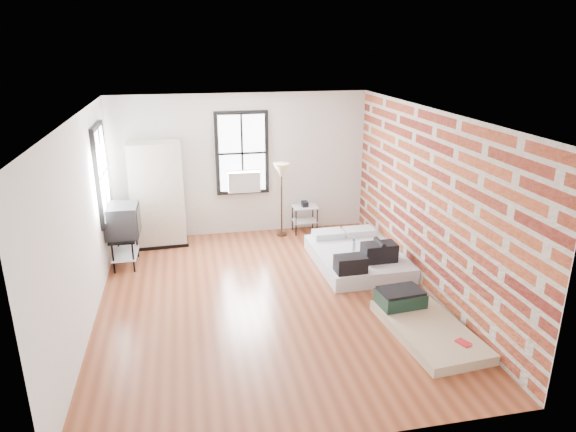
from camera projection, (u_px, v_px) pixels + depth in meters
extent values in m
plane|color=brown|center=(268.00, 300.00, 7.80)|extent=(6.00, 6.00, 0.00)
cube|color=silver|center=(242.00, 165.00, 10.12)|extent=(5.00, 0.01, 2.80)
cube|color=silver|center=(321.00, 318.00, 4.57)|extent=(5.00, 0.01, 2.80)
cube|color=silver|center=(83.00, 225.00, 6.87)|extent=(0.01, 6.00, 2.80)
cube|color=#9D4525|center=(428.00, 202.00, 7.82)|extent=(0.02, 6.00, 2.80)
cube|color=white|center=(265.00, 114.00, 6.89)|extent=(5.00, 6.00, 0.01)
cube|color=white|center=(242.00, 153.00, 10.00)|extent=(0.90, 0.02, 1.50)
cube|color=black|center=(217.00, 154.00, 9.92)|extent=(0.07, 0.08, 1.64)
cube|color=black|center=(266.00, 152.00, 10.11)|extent=(0.07, 0.08, 1.64)
cube|color=black|center=(241.00, 112.00, 9.76)|extent=(0.90, 0.08, 0.07)
cube|color=black|center=(243.00, 192.00, 10.27)|extent=(0.90, 0.08, 0.07)
cube|color=black|center=(242.00, 153.00, 9.99)|extent=(0.04, 0.02, 1.50)
cube|color=black|center=(242.00, 153.00, 9.99)|extent=(0.90, 0.02, 0.04)
cube|color=beige|center=(244.00, 181.00, 10.06)|extent=(0.62, 0.30, 0.40)
cube|color=white|center=(103.00, 174.00, 8.47)|extent=(0.02, 0.90, 1.50)
cube|color=black|center=(97.00, 181.00, 8.01)|extent=(0.08, 0.07, 1.64)
cube|color=black|center=(105.00, 167.00, 8.91)|extent=(0.08, 0.07, 1.64)
cube|color=black|center=(96.00, 126.00, 8.21)|extent=(0.08, 0.90, 0.07)
cube|color=black|center=(107.00, 219.00, 8.72)|extent=(0.08, 0.90, 0.07)
cube|color=black|center=(103.00, 174.00, 8.47)|extent=(0.02, 0.04, 1.50)
cube|color=black|center=(103.00, 174.00, 8.47)|extent=(0.02, 0.90, 0.04)
cube|color=white|center=(357.00, 258.00, 8.99)|extent=(1.47, 1.96, 0.25)
cube|color=white|center=(328.00, 234.00, 9.56)|extent=(0.57, 0.37, 0.12)
cube|color=white|center=(359.00, 231.00, 9.69)|extent=(0.57, 0.37, 0.12)
cube|color=black|center=(379.00, 252.00, 8.52)|extent=(0.57, 0.34, 0.30)
cylinder|color=black|center=(380.00, 242.00, 8.46)|extent=(0.09, 0.36, 0.08)
cube|color=black|center=(351.00, 264.00, 8.12)|extent=(0.49, 0.32, 0.26)
cylinder|color=silver|center=(353.00, 247.00, 8.84)|extent=(0.07, 0.07, 0.22)
cylinder|color=#1943B4|center=(354.00, 240.00, 8.80)|extent=(0.04, 0.04, 0.03)
cube|color=#C8B291|center=(429.00, 330.00, 6.86)|extent=(1.06, 1.80, 0.14)
cube|color=#163227|center=(400.00, 298.00, 7.36)|extent=(0.67, 0.51, 0.20)
cube|color=black|center=(401.00, 291.00, 7.32)|extent=(0.63, 0.47, 0.04)
cube|color=red|center=(463.00, 343.00, 6.43)|extent=(0.18, 0.21, 0.02)
cube|color=black|center=(162.00, 242.00, 9.93)|extent=(1.03, 0.62, 0.06)
cube|color=beige|center=(157.00, 193.00, 9.61)|extent=(0.98, 0.57, 1.93)
cylinder|color=black|center=(296.00, 223.00, 10.26)|extent=(0.02, 0.02, 0.55)
cylinder|color=black|center=(317.00, 221.00, 10.35)|extent=(0.02, 0.02, 0.55)
cylinder|color=black|center=(292.00, 218.00, 10.57)|extent=(0.02, 0.02, 0.55)
cylinder|color=black|center=(313.00, 216.00, 10.66)|extent=(0.02, 0.02, 0.55)
cube|color=silver|center=(305.00, 207.00, 10.37)|extent=(0.50, 0.40, 0.02)
cube|color=silver|center=(305.00, 221.00, 10.47)|extent=(0.48, 0.38, 0.02)
cube|color=black|center=(305.00, 204.00, 10.35)|extent=(0.12, 0.18, 0.10)
cylinder|color=#311F10|center=(282.00, 234.00, 10.39)|extent=(0.21, 0.21, 0.03)
cylinder|color=#311F10|center=(282.00, 204.00, 10.18)|extent=(0.03, 0.03, 1.28)
cone|color=tan|center=(281.00, 170.00, 9.96)|extent=(0.32, 0.32, 0.28)
cylinder|color=black|center=(113.00, 259.00, 8.60)|extent=(0.03, 0.03, 0.54)
cylinder|color=black|center=(133.00, 257.00, 8.66)|extent=(0.03, 0.03, 0.54)
cylinder|color=black|center=(118.00, 244.00, 9.21)|extent=(0.03, 0.03, 0.54)
cylinder|color=black|center=(137.00, 243.00, 9.26)|extent=(0.03, 0.03, 0.54)
cube|color=black|center=(124.00, 236.00, 8.84)|extent=(0.45, 0.79, 0.03)
cube|color=silver|center=(126.00, 253.00, 8.95)|extent=(0.43, 0.77, 0.02)
cube|color=black|center=(122.00, 220.00, 8.75)|extent=(0.56, 0.64, 0.54)
cube|color=black|center=(139.00, 219.00, 8.80)|extent=(0.03, 0.52, 0.43)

